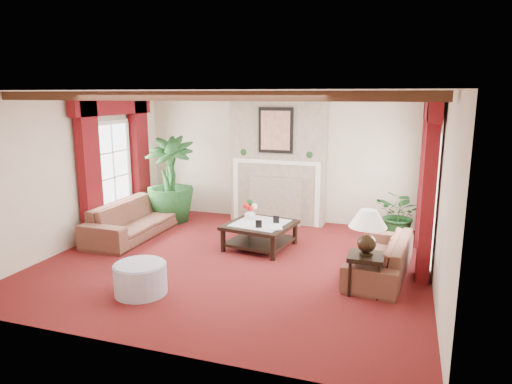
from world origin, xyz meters
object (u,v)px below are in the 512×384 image
(sofa_right, at_px, (381,250))
(coffee_table, at_px, (260,235))
(ottoman, at_px, (140,279))
(sofa_left, at_px, (134,213))
(potted_palm, at_px, (171,198))
(side_table, at_px, (365,274))

(sofa_right, height_order, coffee_table, sofa_right)
(ottoman, bearing_deg, sofa_right, 29.68)
(sofa_left, bearing_deg, potted_palm, -8.67)
(sofa_left, bearing_deg, ottoman, -145.43)
(potted_palm, relative_size, side_table, 3.64)
(potted_palm, xyz_separation_m, side_table, (4.26, -2.39, -0.23))
(sofa_right, relative_size, coffee_table, 1.83)
(coffee_table, height_order, side_table, side_table)
(coffee_table, relative_size, ottoman, 1.53)
(side_table, relative_size, ottoman, 0.77)
(potted_palm, distance_m, ottoman, 3.64)
(sofa_left, distance_m, sofa_right, 4.61)
(sofa_left, distance_m, ottoman, 2.73)
(sofa_left, bearing_deg, sofa_right, -96.16)
(coffee_table, bearing_deg, ottoman, -103.58)
(sofa_right, bearing_deg, sofa_left, -90.28)
(coffee_table, distance_m, side_table, 2.36)
(side_table, bearing_deg, sofa_left, 164.01)
(side_table, bearing_deg, potted_palm, 150.69)
(coffee_table, xyz_separation_m, ottoman, (-0.96, -2.32, -0.01))
(potted_palm, height_order, ottoman, potted_palm)
(sofa_right, xyz_separation_m, ottoman, (-3.05, -1.74, -0.17))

